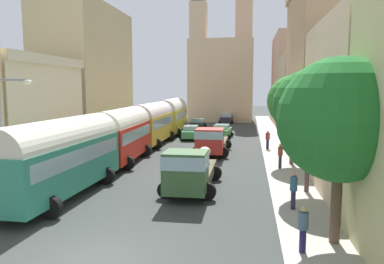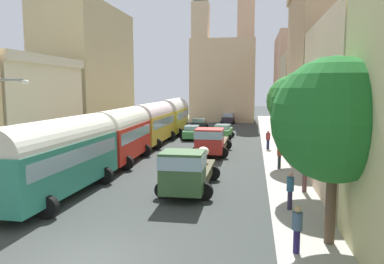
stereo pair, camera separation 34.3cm
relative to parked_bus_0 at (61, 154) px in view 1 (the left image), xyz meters
The scene contains 28 objects.
ground_plane 21.13m from the parked_bus_0, 77.35° to the left, with size 154.00×154.00×0.00m, color #373C3A.
sidewalk_left 20.79m from the parked_bus_0, 97.37° to the left, with size 2.50×70.00×0.14m, color #A6AD97.
sidewalk_right 23.78m from the parked_bus_0, 59.97° to the left, with size 2.50×70.00×0.14m, color #B1ABA4.
building_left_1 8.81m from the parked_bus_0, 134.74° to the left, with size 4.83×9.29×7.78m.
building_left_2 19.40m from the parked_bus_0, 110.41° to the left, with size 5.36×12.41×13.51m.
building_right_1 16.50m from the parked_bus_0, 12.48° to the left, with size 5.69×11.13×9.22m.
building_right_2 22.93m from the parked_bus_0, 46.76° to the left, with size 4.89×13.17×14.55m.
building_right_3 32.73m from the parked_bus_0, 62.39° to the left, with size 4.05×10.61×9.51m.
building_right_4 44.84m from the parked_bus_0, 69.24° to the left, with size 5.43×14.46×13.57m.
distant_church 46.19m from the parked_bus_0, 84.24° to the left, with size 10.60×7.80×22.10m.
parked_bus_0 is the anchor object (origin of this frame).
parked_bus_1 9.00m from the parked_bus_0, 90.00° to the left, with size 3.51×8.21×4.09m.
parked_bus_2 18.00m from the parked_bus_0, 90.00° to the left, with size 3.25×9.56×4.15m.
parked_bus_3 27.00m from the parked_bus_0, 90.00° to the left, with size 3.62×9.67×4.28m.
cargo_truck_0 6.69m from the parked_bus_0, 16.16° to the left, with size 3.02×6.81×2.50m.
cargo_truck_1 14.64m from the parked_bus_0, 64.28° to the left, with size 3.06×7.08×2.40m.
car_0 24.45m from the parked_bus_0, 74.74° to the left, with size 2.53×4.15×1.56m.
car_1 41.79m from the parked_bus_0, 81.91° to the left, with size 2.44×4.42×1.61m.
car_2 22.73m from the parked_bus_0, 82.13° to the left, with size 2.50×4.11×1.49m.
car_3 32.19m from the parked_bus_0, 85.57° to the left, with size 2.52×4.17×1.48m.
pedestrian_0 14.18m from the parked_bus_0, 35.12° to the left, with size 0.42×0.42×1.86m.
pedestrian_1 11.53m from the parked_bus_0, ahead, with size 0.35×0.35×1.87m.
pedestrian_2 12.35m from the parked_bus_0, 23.58° to the right, with size 0.47×0.47×1.76m.
pedestrian_3 19.72m from the parked_bus_0, 55.67° to the left, with size 0.54×0.54×1.80m.
streetlamp_near 2.84m from the parked_bus_0, 132.15° to the right, with size 1.73×0.28×6.08m.
roadside_tree_0 13.29m from the parked_bus_0, 17.39° to the right, with size 4.32×4.32×6.70m.
roadside_tree_1 12.99m from the parked_bus_0, 11.80° to the left, with size 3.85×3.85×6.58m.
roadside_tree_2 16.11m from the parked_bus_0, 38.32° to the left, with size 3.70×3.70×6.54m.
Camera 1 is at (4.82, -10.56, 5.62)m, focal length 34.28 mm.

